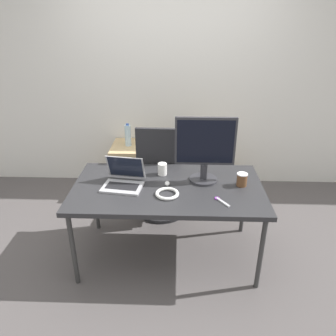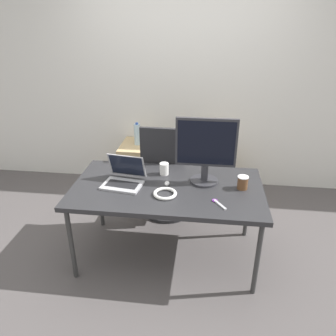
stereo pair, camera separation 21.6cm
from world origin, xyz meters
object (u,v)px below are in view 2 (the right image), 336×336
cabinet_left (139,166)px  cabinet_right (214,170)px  cable_coil (165,194)px  water_bottle (137,134)px  office_chair (166,182)px  mouse (167,183)px  laptop_center (124,178)px  monitor (206,150)px  coffee_cup_white (164,169)px  coffee_cup_brown (243,183)px

cabinet_left → cabinet_right: same height
cabinet_left → cable_coil: cable_coil is taller
water_bottle → cabinet_left: bearing=-90.0°
office_chair → mouse: (0.09, -0.66, 0.34)m
laptop_center → monitor: 0.74m
cable_coil → cabinet_left: bearing=110.6°
water_bottle → mouse: size_ratio=4.25×
cabinet_right → monitor: size_ratio=1.04×
water_bottle → coffee_cup_white: 1.12m
laptop_center → mouse: bearing=2.6°
office_chair → water_bottle: bearing=126.8°
monitor → coffee_cup_brown: (0.32, -0.08, -0.24)m
coffee_cup_white → coffee_cup_brown: coffee_cup_brown is taller
laptop_center → cabinet_left: bearing=96.7°
office_chair → coffee_cup_brown: size_ratio=9.54×
cabinet_right → water_bottle: size_ratio=2.18×
water_bottle → monitor: bearing=-53.6°
monitor → coffee_cup_brown: bearing=-14.7°
monitor → cable_coil: size_ratio=2.97×
cabinet_left → office_chair: bearing=-53.1°
mouse → coffee_cup_white: (-0.05, 0.20, 0.04)m
cable_coil → office_chair: bearing=96.9°
cabinet_left → cabinet_right: bearing=0.0°
coffee_cup_white → monitor: bearing=-15.9°
laptop_center → cable_coil: bearing=-22.0°
cabinet_right → cable_coil: size_ratio=3.10×
cabinet_left → cabinet_right: size_ratio=1.00×
office_chair → monitor: size_ratio=1.87×
cabinet_left → mouse: (0.52, -1.22, 0.44)m
water_bottle → monitor: monitor is taller
monitor → cable_coil: (-0.31, -0.27, -0.29)m
coffee_cup_white → coffee_cup_brown: (0.68, -0.19, 0.00)m
cabinet_right → cabinet_left: bearing=180.0°
water_bottle → cable_coil: water_bottle is taller
office_chair → monitor: (0.41, -0.56, 0.62)m
office_chair → laptop_center: (-0.28, -0.68, 0.37)m
cable_coil → coffee_cup_brown: bearing=16.6°
cabinet_left → monitor: (0.83, -1.12, 0.72)m
coffee_cup_white → cabinet_right: bearing=64.8°
cable_coil → monitor: bearing=41.3°
cabinet_right → coffee_cup_brown: (0.20, -1.21, 0.48)m
water_bottle → cable_coil: (0.52, -1.39, 0.01)m
coffee_cup_white → laptop_center: bearing=-145.4°
cabinet_left → coffee_cup_white: bearing=-65.5°
monitor → mouse: monitor is taller
monitor → cable_coil: bearing=-138.7°
office_chair → laptop_center: size_ratio=2.99×
cabinet_right → cable_coil: bearing=-106.8°
laptop_center → coffee_cup_white: 0.39m
monitor → coffee_cup_brown: size_ratio=5.09×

